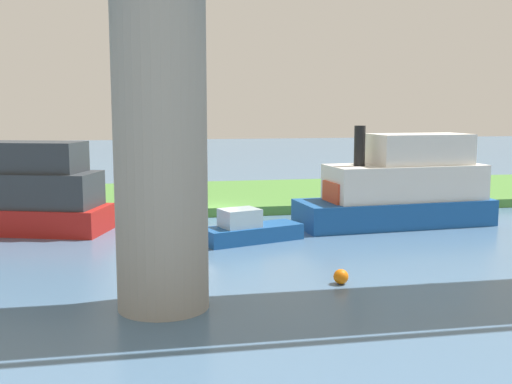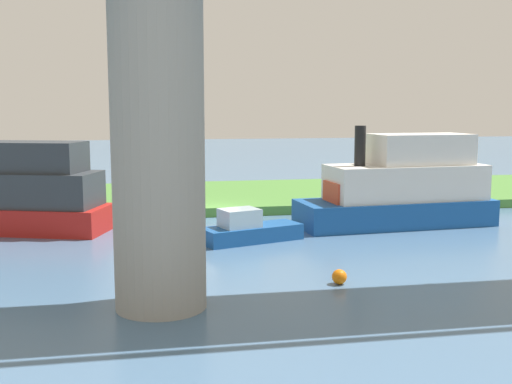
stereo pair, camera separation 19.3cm
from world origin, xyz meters
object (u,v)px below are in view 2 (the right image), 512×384
Objects in this scene: mooring_post at (338,195)px; person_on_bank at (169,191)px; bridge_pylon at (158,132)px; motorboat_white at (249,230)px; skiff_small at (402,189)px; marker_buoy at (339,277)px; pontoon_yellow at (18,195)px.

person_on_bank is at bearing -8.65° from mooring_post.
bridge_pylon reaches higher than motorboat_white.
skiff_small is at bearing -138.27° from bridge_pylon.
person_on_bank is at bearing -93.53° from bridge_pylon.
motorboat_white is 9.38× the size of marker_buoy.
skiff_small is 2.10× the size of motorboat_white.
marker_buoy is at bearing -167.14° from bridge_pylon.
skiff_small is at bearing -163.38° from motorboat_white.
person_on_bank reaches higher than marker_buoy.
marker_buoy is at bearing 56.58° from skiff_small.
pontoon_yellow is 2.03× the size of motorboat_white.
motorboat_white is 7.30m from marker_buoy.
motorboat_white is (-10.25, 4.30, -1.19)m from pontoon_yellow.
motorboat_white is (8.07, 2.41, -1.30)m from skiff_small.
pontoon_yellow is (18.32, -1.89, -0.11)m from skiff_small.
marker_buoy is at bearing 107.34° from person_on_bank.
mooring_post is 5.01m from skiff_small.
bridge_pylon is at bearing 56.12° from mooring_post.
skiff_small is 11.46m from marker_buoy.
pontoon_yellow is at bearing 9.29° from mooring_post.
skiff_small is 1.03× the size of pontoon_yellow.
bridge_pylon is 1.08× the size of pontoon_yellow.
mooring_post is at bearing -107.64° from marker_buoy.
skiff_small reaches higher than motorboat_white.
marker_buoy is (-12.06, 11.37, -1.46)m from pontoon_yellow.
pontoon_yellow is 16.64m from marker_buoy.
bridge_pylon reaches higher than marker_buoy.
mooring_post is at bearing -131.92° from motorboat_white.
mooring_post is (-9.31, 1.42, -0.30)m from person_on_bank.
mooring_post is at bearing -123.88° from bridge_pylon.
skiff_small reaches higher than marker_buoy.
motorboat_white is at bearing 109.73° from person_on_bank.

